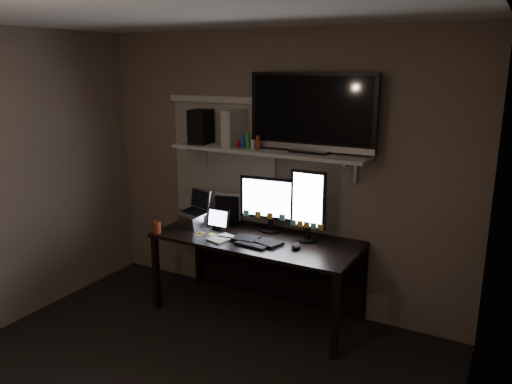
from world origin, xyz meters
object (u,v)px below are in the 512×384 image
Objects in this scene: mouse at (296,246)px; cup at (157,227)px; game_console at (235,128)px; desk at (263,252)px; tv at (312,113)px; laptop at (194,209)px; speaker at (201,127)px; monitor_portrait at (308,206)px; monitor_landscape at (271,204)px; keyboard at (257,241)px; tablet at (219,219)px.

cup is at bearing -179.62° from mouse.
mouse is 1.20m from game_console.
desk is 0.50m from mouse.
tv is at bearing 17.76° from desk.
laptop is 0.77m from speaker.
tv reaches higher than desk.
laptop reaches higher than mouse.
cup is (-1.26, -0.46, -0.26)m from monitor_portrait.
desk is 5.74× the size of speaker.
monitor_portrait is (0.39, -0.07, 0.06)m from monitor_landscape.
monitor_landscape is 0.73m from laptop.
monitor_portrait is at bearing -7.99° from speaker.
monitor_portrait is 1.99× the size of speaker.
speaker reaches higher than mouse.
keyboard is at bearing -26.90° from speaker.
tv is at bearing 14.96° from game_console.
keyboard is (-0.35, -0.25, -0.30)m from monitor_portrait.
game_console is (0.33, 0.19, 0.75)m from laptop.
game_console is at bearing 71.21° from tablet.
monitor_portrait is 1.37m from cup.
cup is at bearing -152.97° from desk.
speaker is (-1.11, 0.05, 0.60)m from monitor_portrait.
cup is (-0.85, -0.43, 0.23)m from desk.
cup is 1.00m from speaker.
monitor_landscape is at bearing 170.33° from monitor_portrait.
keyboard is at bearing -74.38° from desk.
tv is at bearing -2.92° from speaker.
mouse is (0.38, -0.29, -0.23)m from monitor_landscape.
monitor_portrait is 0.86m from tablet.
desk is at bearing 26.71° from laptop.
keyboard is 1.17m from tv.
speaker is (-1.10, 0.27, 0.89)m from mouse.
game_console reaches higher than mouse.
laptop is at bearing -136.70° from game_console.
cup is at bearing -154.82° from monitor_landscape.
speaker reaches higher than desk.
tv reaches higher than tablet.
monitor_portrait is 0.77m from tv.
speaker reaches higher than tablet.
tv is at bearing 105.06° from monitor_portrait.
keyboard is 1.21m from speaker.
laptop is at bearing -169.11° from tv.
mouse is 1.10m from laptop.
tv is 3.49× the size of speaker.
monitor_landscape is 0.90m from tv.
desk is at bearing -11.68° from speaker.
desk is 1.64× the size of tv.
tablet is at bearing 37.97° from cup.
game_console is (-0.73, -0.02, -0.17)m from tv.
monitor_landscape reaches higher than cup.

